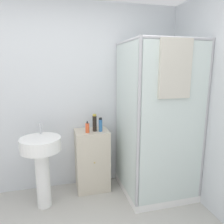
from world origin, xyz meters
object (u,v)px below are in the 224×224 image
object	(u,v)px
shampoo_bottle_tall_black	(95,123)
shampoo_bottle_blue	(100,125)
sink	(42,158)
soap_dispenser	(87,128)

from	to	relation	value
shampoo_bottle_tall_black	shampoo_bottle_blue	world-z (taller)	shampoo_bottle_tall_black
sink	shampoo_bottle_tall_black	size ratio (longest dim) A/B	4.37
soap_dispenser	shampoo_bottle_tall_black	bearing A→B (deg)	20.18
shampoo_bottle_blue	shampoo_bottle_tall_black	bearing A→B (deg)	157.29
sink	soap_dispenser	xyz separation A→B (m)	(0.57, 0.19, 0.27)
sink	shampoo_bottle_blue	size ratio (longest dim) A/B	5.46
shampoo_bottle_tall_black	shampoo_bottle_blue	bearing A→B (deg)	-22.71
shampoo_bottle_tall_black	soap_dispenser	bearing A→B (deg)	-159.82
shampoo_bottle_tall_black	shampoo_bottle_blue	xyz separation A→B (m)	(0.07, -0.03, -0.02)
sink	shampoo_bottle_tall_black	world-z (taller)	shampoo_bottle_tall_black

